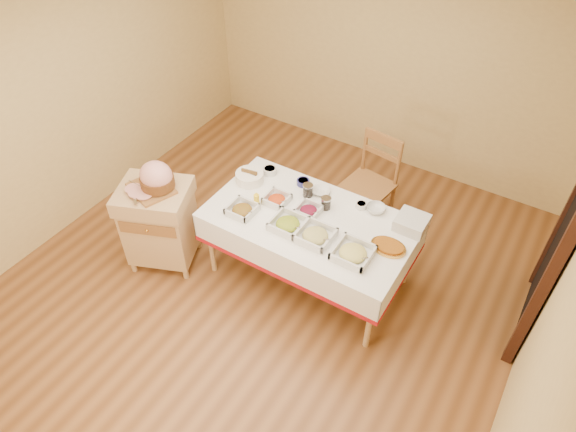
% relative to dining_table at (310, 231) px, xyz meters
% --- Properties ---
extents(room_shell, '(5.00, 5.00, 5.00)m').
position_rel_dining_table_xyz_m(room_shell, '(-0.30, -0.30, 0.70)').
color(room_shell, brown).
rests_on(room_shell, ground).
extents(doorway, '(0.09, 1.10, 2.20)m').
position_rel_dining_table_xyz_m(doorway, '(1.90, 0.60, 0.51)').
color(doorway, black).
rests_on(doorway, ground).
extents(dining_table, '(1.82, 1.02, 0.76)m').
position_rel_dining_table_xyz_m(dining_table, '(0.00, 0.00, 0.00)').
color(dining_table, tan).
rests_on(dining_table, ground).
extents(butcher_cart, '(0.79, 0.73, 0.90)m').
position_rel_dining_table_xyz_m(butcher_cart, '(-1.32, -0.55, -0.09)').
color(butcher_cart, tan).
rests_on(butcher_cart, ground).
extents(dining_chair, '(0.52, 0.50, 1.03)m').
position_rel_dining_table_xyz_m(dining_chair, '(0.14, 1.00, -0.07)').
color(dining_chair, '#936030').
rests_on(dining_chair, ground).
extents(ham_on_board, '(0.42, 0.40, 0.28)m').
position_rel_dining_table_xyz_m(ham_on_board, '(-1.27, -0.52, 0.42)').
color(ham_on_board, '#936030').
rests_on(ham_on_board, butcher_cart).
extents(serving_dish_a, '(0.24, 0.24, 0.10)m').
position_rel_dining_table_xyz_m(serving_dish_a, '(-0.55, -0.25, 0.19)').
color(serving_dish_a, silver).
rests_on(serving_dish_a, dining_table).
extents(serving_dish_b, '(0.27, 0.27, 0.11)m').
position_rel_dining_table_xyz_m(serving_dish_b, '(-0.11, -0.19, 0.20)').
color(serving_dish_b, silver).
rests_on(serving_dish_b, dining_table).
extents(serving_dish_c, '(0.29, 0.29, 0.12)m').
position_rel_dining_table_xyz_m(serving_dish_c, '(0.16, -0.19, 0.20)').
color(serving_dish_c, silver).
rests_on(serving_dish_c, dining_table).
extents(serving_dish_d, '(0.30, 0.30, 0.11)m').
position_rel_dining_table_xyz_m(serving_dish_d, '(0.52, -0.21, 0.20)').
color(serving_dish_d, silver).
rests_on(serving_dish_d, dining_table).
extents(serving_dish_e, '(0.22, 0.21, 0.10)m').
position_rel_dining_table_xyz_m(serving_dish_e, '(-0.37, 0.03, 0.19)').
color(serving_dish_e, silver).
rests_on(serving_dish_e, dining_table).
extents(serving_dish_f, '(0.21, 0.20, 0.10)m').
position_rel_dining_table_xyz_m(serving_dish_f, '(-0.05, 0.06, 0.19)').
color(serving_dish_f, silver).
rests_on(serving_dish_f, dining_table).
extents(small_bowl_left, '(0.13, 0.13, 0.06)m').
position_rel_dining_table_xyz_m(small_bowl_left, '(-0.65, 0.35, 0.20)').
color(small_bowl_left, silver).
rests_on(small_bowl_left, dining_table).
extents(small_bowl_mid, '(0.12, 0.12, 0.05)m').
position_rel_dining_table_xyz_m(small_bowl_mid, '(-0.29, 0.37, 0.19)').
color(small_bowl_mid, navy).
rests_on(small_bowl_mid, dining_table).
extents(small_bowl_right, '(0.10, 0.10, 0.05)m').
position_rel_dining_table_xyz_m(small_bowl_right, '(0.32, 0.36, 0.19)').
color(small_bowl_right, silver).
rests_on(small_bowl_right, dining_table).
extents(bowl_white_imported, '(0.21, 0.21, 0.04)m').
position_rel_dining_table_xyz_m(bowl_white_imported, '(-0.08, 0.35, 0.18)').
color(bowl_white_imported, silver).
rests_on(bowl_white_imported, dining_table).
extents(bowl_small_imported, '(0.22, 0.22, 0.05)m').
position_rel_dining_table_xyz_m(bowl_small_imported, '(0.45, 0.39, 0.19)').
color(bowl_small_imported, silver).
rests_on(bowl_small_imported, dining_table).
extents(preserve_jar_left, '(0.10, 0.10, 0.12)m').
position_rel_dining_table_xyz_m(preserve_jar_left, '(-0.17, 0.26, 0.22)').
color(preserve_jar_left, silver).
rests_on(preserve_jar_left, dining_table).
extents(preserve_jar_right, '(0.09, 0.09, 0.12)m').
position_rel_dining_table_xyz_m(preserve_jar_right, '(0.05, 0.19, 0.21)').
color(preserve_jar_right, silver).
rests_on(preserve_jar_right, dining_table).
extents(mustard_bottle, '(0.05, 0.05, 0.16)m').
position_rel_dining_table_xyz_m(mustard_bottle, '(-0.49, -0.11, 0.23)').
color(mustard_bottle, yellow).
rests_on(mustard_bottle, dining_table).
extents(bread_basket, '(0.27, 0.27, 0.12)m').
position_rel_dining_table_xyz_m(bread_basket, '(-0.75, 0.15, 0.21)').
color(bread_basket, white).
rests_on(bread_basket, dining_table).
extents(plate_stack, '(0.26, 0.26, 0.11)m').
position_rel_dining_table_xyz_m(plate_stack, '(0.79, 0.36, 0.22)').
color(plate_stack, silver).
rests_on(plate_stack, dining_table).
extents(brass_platter, '(0.30, 0.22, 0.04)m').
position_rel_dining_table_xyz_m(brass_platter, '(0.73, 0.03, 0.18)').
color(brass_platter, gold).
rests_on(brass_platter, dining_table).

